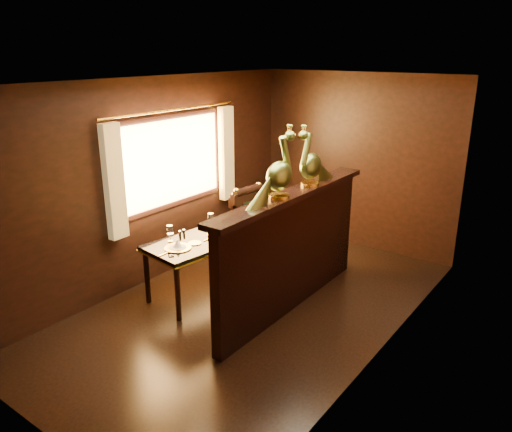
% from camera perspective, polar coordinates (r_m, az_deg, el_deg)
% --- Properties ---
extents(ground, '(5.00, 5.00, 0.00)m').
position_cam_1_polar(ground, '(5.76, -0.42, -10.49)').
color(ground, black).
rests_on(ground, ground).
extents(room_shell, '(3.04, 5.04, 2.52)m').
position_cam_1_polar(room_shell, '(5.24, -1.09, 5.16)').
color(room_shell, black).
rests_on(room_shell, ground).
extents(partition, '(0.26, 2.70, 1.36)m').
position_cam_1_polar(partition, '(5.51, 4.12, -3.71)').
color(partition, black).
rests_on(partition, ground).
extents(dining_table, '(0.88, 1.27, 0.90)m').
position_cam_1_polar(dining_table, '(5.82, -6.69, -3.42)').
color(dining_table, black).
rests_on(dining_table, ground).
extents(chair_left, '(0.48, 0.50, 1.23)m').
position_cam_1_polar(chair_left, '(6.12, -1.76, -2.07)').
color(chair_left, black).
rests_on(chair_left, ground).
extents(chair_right, '(0.51, 0.53, 1.29)m').
position_cam_1_polar(chair_right, '(6.07, -1.44, -1.92)').
color(chair_right, black).
rests_on(chair_right, ground).
extents(peacock_left, '(0.23, 0.61, 0.72)m').
position_cam_1_polar(peacock_left, '(4.98, 2.70, 6.08)').
color(peacock_left, '#1C5436').
rests_on(peacock_left, partition).
extents(peacock_right, '(0.22, 0.58, 0.69)m').
position_cam_1_polar(peacock_right, '(5.50, 6.31, 6.99)').
color(peacock_right, '#1C5436').
rests_on(peacock_right, partition).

